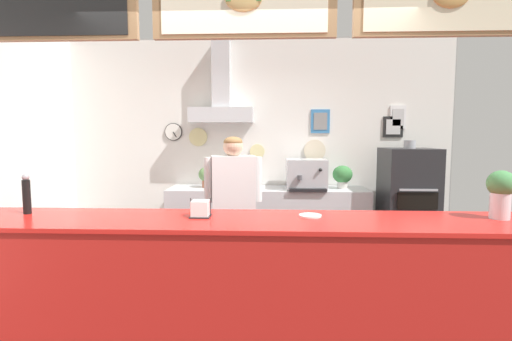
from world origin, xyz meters
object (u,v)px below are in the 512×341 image
condiment_plate (310,216)px  basil_vase (501,193)px  pepper_grinder (27,194)px  pizza_oven (407,205)px  napkin_holder (201,209)px  shop_worker (233,207)px  espresso_machine (306,174)px  potted_thyme (207,176)px  potted_oregano (342,175)px

condiment_plate → basil_vase: 1.32m
pepper_grinder → basil_vase: bearing=-0.3°
pizza_oven → napkin_holder: 3.05m
napkin_holder → pepper_grinder: pepper_grinder is taller
condiment_plate → pepper_grinder: bearing=180.0°
shop_worker → basil_vase: size_ratio=4.64×
espresso_machine → condiment_plate: bearing=-94.2°
shop_worker → potted_thyme: (-0.47, 1.13, 0.20)m
pepper_grinder → condiment_plate: 2.09m
napkin_holder → shop_worker: bearing=84.8°
espresso_machine → basil_vase: (1.15, -2.24, 0.11)m
espresso_machine → potted_oregano: (0.48, 0.04, -0.02)m
shop_worker → espresso_machine: 1.38m
espresso_machine → potted_oregano: size_ratio=1.83×
espresso_machine → pepper_grinder: (-2.25, -2.22, 0.07)m
shop_worker → condiment_plate: shop_worker is taller
potted_thyme → condiment_plate: 2.55m
espresso_machine → basil_vase: 2.52m
shop_worker → potted_oregano: (1.32, 1.11, 0.21)m
condiment_plate → potted_thyme: bearing=116.7°
espresso_machine → napkin_holder: espresso_machine is taller
pizza_oven → condiment_plate: 2.50m
potted_oregano → pepper_grinder: pepper_grinder is taller
pepper_grinder → shop_worker: bearing=39.1°
espresso_machine → pizza_oven: bearing=-8.1°
shop_worker → basil_vase: (1.99, -1.17, 0.34)m
napkin_holder → espresso_machine: bearing=67.3°
pizza_oven → espresso_machine: (-1.25, 0.18, 0.36)m
napkin_holder → pepper_grinder: bearing=177.8°
shop_worker → espresso_machine: size_ratio=2.85×
napkin_holder → potted_oregano: bearing=58.3°
espresso_machine → condiment_plate: espresso_machine is taller
espresso_machine → napkin_holder: size_ratio=3.71×
napkin_holder → condiment_plate: bearing=3.6°
pizza_oven → condiment_plate: pizza_oven is taller
shop_worker → potted_thyme: bearing=-77.8°
pizza_oven → pepper_grinder: (-3.50, -2.04, 0.44)m
shop_worker → pepper_grinder: shop_worker is taller
espresso_machine → potted_thyme: size_ratio=2.00×
pepper_grinder → condiment_plate: bearing=-0.0°
potted_thyme → basil_vase: 3.37m
espresso_machine → potted_oregano: 0.48m
shop_worker → pepper_grinder: 1.85m
shop_worker → napkin_holder: size_ratio=10.58×
pepper_grinder → basil_vase: basil_vase is taller
basil_vase → condiment_plate: bearing=179.3°
basil_vase → potted_thyme: bearing=136.9°
basil_vase → pepper_grinder: bearing=179.7°
pizza_oven → potted_thyme: (-2.56, 0.24, 0.33)m
pizza_oven → pepper_grinder: size_ratio=5.13×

